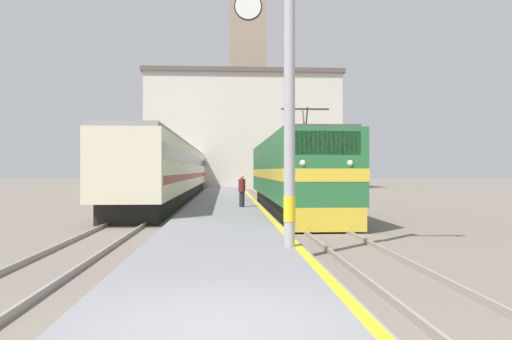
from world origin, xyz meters
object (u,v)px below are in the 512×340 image
catenary_mast (292,62)px  passenger_train (180,171)px  person_on_platform (242,190)px  locomotive_train (291,174)px  clock_tower (247,63)px

catenary_mast → passenger_train: bearing=100.0°
catenary_mast → person_on_platform: size_ratio=5.57×
catenary_mast → locomotive_train: bearing=82.5°
catenary_mast → clock_tower: clock_tower is taller
locomotive_train → person_on_platform: size_ratio=11.30×
catenary_mast → clock_tower: 59.26m
passenger_train → clock_tower: 32.23m
locomotive_train → person_on_platform: locomotive_train is taller
passenger_train → clock_tower: clock_tower is taller
clock_tower → catenary_mast: bearing=-91.4°
catenary_mast → person_on_platform: (-0.76, 12.97, -3.53)m
clock_tower → person_on_platform: bearing=-92.8°
clock_tower → passenger_train: bearing=-103.8°
person_on_platform → clock_tower: size_ratio=0.05×
passenger_train → catenary_mast: 30.79m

